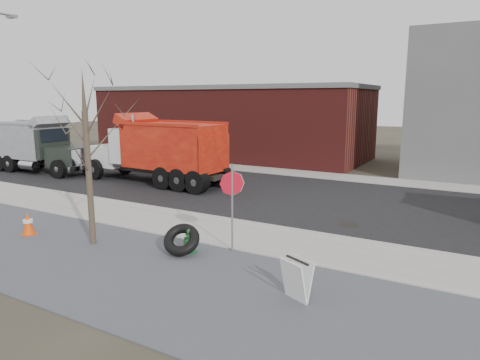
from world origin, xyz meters
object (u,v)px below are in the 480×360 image
Objects in this scene: truck_tire at (182,240)px; dump_truck_grey at (35,144)px; dump_truck_red_b at (157,149)px; fire_hydrant at (190,241)px; sandwich_board at (297,280)px; stop_sign at (232,192)px.

truck_tire is 17.69m from dump_truck_grey.
dump_truck_red_b is at bearing 133.68° from truck_tire.
dump_truck_grey reaches higher than fire_hydrant.
truck_tire is 1.37× the size of sandwich_board.
truck_tire is 0.15× the size of dump_truck_red_b.
dump_truck_red_b reaches higher than dump_truck_grey.
stop_sign is (0.99, 0.68, 1.41)m from fire_hydrant.
stop_sign is at bearing -20.65° from dump_truck_grey.
dump_truck_red_b is 1.15× the size of dump_truck_grey.
dump_truck_red_b reaches higher than truck_tire.
sandwich_board is (2.76, -1.92, -1.26)m from stop_sign.
fire_hydrant is 0.60× the size of truck_tire.
sandwich_board is at bearing -56.87° from stop_sign.
dump_truck_grey is at bearing 165.63° from fire_hydrant.
stop_sign is at bearing 143.79° from dump_truck_red_b.
truck_tire is 1.95m from stop_sign.
dump_truck_grey is (-20.09, 7.97, 1.20)m from sandwich_board.
truck_tire is at bearing -24.65° from dump_truck_grey.
sandwich_board is (3.87, -1.01, 0.04)m from truck_tire.
sandwich_board reaches higher than fire_hydrant.
fire_hydrant is 10.72m from dump_truck_red_b.
dump_truck_grey is at bearing 138.80° from stop_sign.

